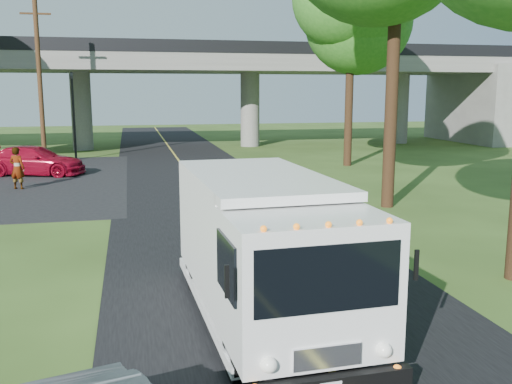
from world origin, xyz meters
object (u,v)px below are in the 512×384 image
object	(u,v)px
traffic_signal	(73,106)
utility_pole	(40,82)
step_van	(265,245)
red_sedan	(35,161)
pedestrian	(17,168)
tree_right_far	(356,11)

from	to	relation	value
traffic_signal	utility_pole	world-z (taller)	utility_pole
utility_pole	step_van	distance (m)	25.29
utility_pole	red_sedan	world-z (taller)	utility_pole
traffic_signal	pedestrian	size ratio (longest dim) A/B	2.87
tree_right_far	step_van	world-z (taller)	tree_right_far
pedestrian	step_van	bearing A→B (deg)	137.08
traffic_signal	tree_right_far	bearing A→B (deg)	-22.07
step_van	red_sedan	distance (m)	21.22
pedestrian	traffic_signal	bearing A→B (deg)	-74.85
red_sedan	pedestrian	xyz separation A→B (m)	(-0.05, -4.19, 0.19)
traffic_signal	utility_pole	size ratio (longest dim) A/B	0.58
step_van	tree_right_far	bearing A→B (deg)	61.58
utility_pole	step_van	bearing A→B (deg)	-73.87
tree_right_far	red_sedan	distance (m)	18.29
traffic_signal	tree_right_far	world-z (taller)	tree_right_far
traffic_signal	utility_pole	distance (m)	2.86
red_sedan	utility_pole	bearing A→B (deg)	17.71
step_van	pedestrian	world-z (taller)	step_van
tree_right_far	traffic_signal	bearing A→B (deg)	157.93
traffic_signal	utility_pole	bearing A→B (deg)	-126.87
utility_pole	red_sedan	xyz separation A→B (m)	(0.07, -4.05, -3.88)
step_van	red_sedan	size ratio (longest dim) A/B	1.30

